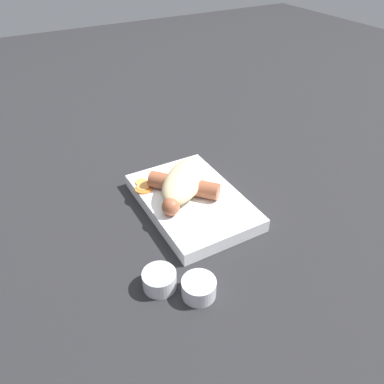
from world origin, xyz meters
name	(u,v)px	position (x,y,z in m)	size (l,w,h in m)	color
ground_plane	(192,207)	(0.00, 0.00, 0.00)	(3.00, 3.00, 0.00)	#232326
food_tray	(192,202)	(0.00, 0.00, 0.01)	(0.26, 0.17, 0.03)	white
bread_roll	(183,180)	(-0.03, 0.00, 0.05)	(0.16, 0.17, 0.05)	beige
sausage	(184,185)	(-0.02, -0.01, 0.04)	(0.12, 0.13, 0.03)	#9E5638
pickled_veggies	(143,187)	(-0.07, -0.07, 0.03)	(0.06, 0.05, 0.00)	#F99E4C
condiment_cup_near	(159,281)	(0.14, -0.14, 0.01)	(0.05, 0.05, 0.03)	silver
condiment_cup_far	(199,289)	(0.19, -0.09, 0.01)	(0.05, 0.05, 0.03)	silver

